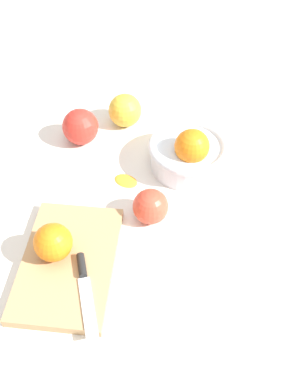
{
  "coord_description": "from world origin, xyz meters",
  "views": [
    {
      "loc": [
        0.52,
        0.26,
        0.68
      ],
      "look_at": [
        -0.03,
        0.06,
        0.04
      ],
      "focal_mm": 41.72,
      "sensor_mm": 36.0,
      "label": 1
    }
  ],
  "objects": [
    {
      "name": "apple_back_center",
      "position": [
        -0.0,
        0.08,
        0.03
      ],
      "size": [
        0.07,
        0.07,
        0.07
      ],
      "primitive_type": "sphere",
      "color": "#D6422D",
      "rests_on": "ground_plane"
    },
    {
      "name": "bowl",
      "position": [
        -0.16,
        0.11,
        0.04
      ],
      "size": [
        0.17,
        0.17,
        0.11
      ],
      "color": "silver",
      "rests_on": "ground_plane"
    },
    {
      "name": "knife",
      "position": [
        0.19,
        0.03,
        0.02
      ],
      "size": [
        0.14,
        0.1,
        0.01
      ],
      "color": "silver",
      "rests_on": "cutting_board"
    },
    {
      "name": "apple_front_left",
      "position": [
        -0.25,
        -0.07,
        0.04
      ],
      "size": [
        0.08,
        0.08,
        0.08
      ],
      "primitive_type": "sphere",
      "color": "gold",
      "rests_on": "ground_plane"
    },
    {
      "name": "cutting_board",
      "position": [
        0.15,
        -0.02,
        0.01
      ],
      "size": [
        0.28,
        0.22,
        0.02
      ],
      "primitive_type": "cube",
      "rotation": [
        0.0,
        0.0,
        0.25
      ],
      "color": "tan",
      "rests_on": "ground_plane"
    },
    {
      "name": "citrus_peel",
      "position": [
        -0.08,
        0.0,
        0.0
      ],
      "size": [
        0.04,
        0.06,
        0.01
      ],
      "primitive_type": "ellipsoid",
      "rotation": [
        0.0,
        0.0,
        1.39
      ],
      "color": "orange",
      "rests_on": "ground_plane"
    },
    {
      "name": "ground_plane",
      "position": [
        0.0,
        0.0,
        0.0
      ],
      "size": [
        2.4,
        2.4,
        0.0
      ],
      "primitive_type": "plane",
      "color": "silver"
    },
    {
      "name": "orange_on_board",
      "position": [
        0.15,
        -0.04,
        0.05
      ],
      "size": [
        0.07,
        0.07,
        0.07
      ],
      "primitive_type": "sphere",
      "color": "orange",
      "rests_on": "cutting_board"
    },
    {
      "name": "apple_front_left_2",
      "position": [
        -0.16,
        -0.14,
        0.04
      ],
      "size": [
        0.08,
        0.08,
        0.08
      ],
      "primitive_type": "sphere",
      "color": "red",
      "rests_on": "ground_plane"
    }
  ]
}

